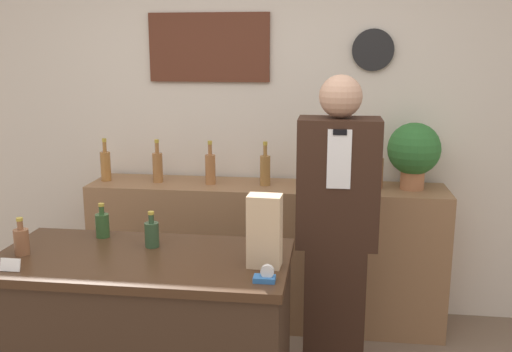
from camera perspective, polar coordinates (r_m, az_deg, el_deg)
back_wall at (r=4.00m, az=-0.15°, el=5.52°), size 5.20×0.09×2.70m
back_shelf at (r=3.92m, az=0.96°, el=-7.78°), size 2.36×0.44×0.97m
display_counter at (r=2.88m, az=-10.99°, el=-16.47°), size 1.36×0.68×0.92m
shopkeeper at (r=3.16m, az=8.04°, el=-5.77°), size 0.43×0.27×1.72m
potted_plant at (r=3.77m, az=15.51°, el=2.42°), size 0.34×0.34×0.43m
paper_bag at (r=2.47m, az=0.86°, el=-5.52°), size 0.15×0.11×0.32m
tape_dispenser at (r=2.36m, az=0.95°, el=-10.00°), size 0.09×0.06×0.07m
price_card_left at (r=2.68m, az=-23.37°, el=-8.16°), size 0.09×0.02×0.06m
counter_bottle_0 at (r=2.86m, az=-22.41°, el=-5.99°), size 0.07×0.07×0.18m
counter_bottle_1 at (r=2.98m, az=-15.11°, el=-4.70°), size 0.07×0.07×0.18m
counter_bottle_2 at (r=2.79m, az=-10.38°, el=-5.68°), size 0.07×0.07×0.18m
shelf_bottle_0 at (r=4.03m, az=-14.81°, el=1.08°), size 0.07×0.07×0.29m
shelf_bottle_1 at (r=3.91m, az=-9.81°, el=0.98°), size 0.07×0.07×0.29m
shelf_bottle_2 at (r=3.80m, az=-4.59°, el=0.81°), size 0.07×0.07×0.29m
shelf_bottle_3 at (r=3.76m, az=0.92°, el=0.71°), size 0.07×0.07×0.29m
shelf_bottle_4 at (r=3.72m, az=6.50°, el=0.50°), size 0.07×0.07×0.29m
shelf_bottle_5 at (r=3.76m, az=12.09°, el=0.43°), size 0.07×0.07×0.29m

